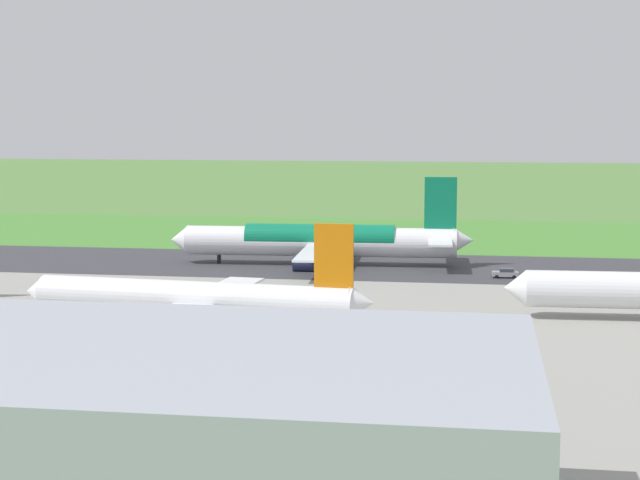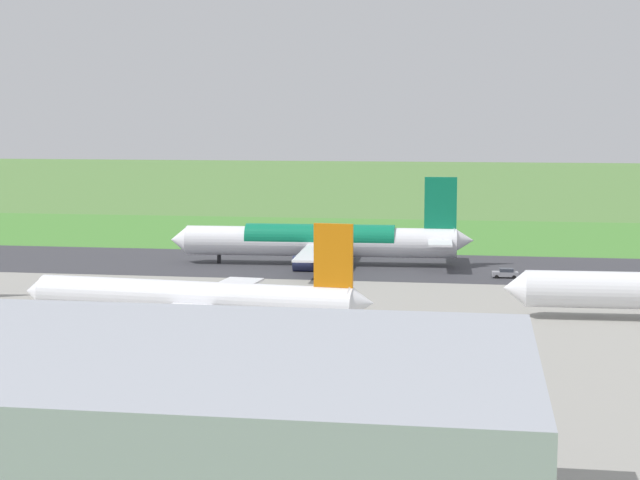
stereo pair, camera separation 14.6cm
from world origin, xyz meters
name	(u,v)px [view 2 (the right image)]	position (x,y,z in m)	size (l,w,h in m)	color
ground_plane	(252,264)	(0.00, 0.00, 0.00)	(800.00, 800.00, 0.00)	#547F3D
runway_asphalt	(252,263)	(0.00, 0.00, 0.03)	(600.00, 33.31, 0.06)	#38383D
apron_concrete	(171,317)	(0.00, 49.09, 0.03)	(440.00, 110.00, 0.05)	gray
grass_verge_foreground	(294,236)	(0.00, -41.36, 0.02)	(600.00, 80.00, 0.04)	#478534
airliner_main	(322,241)	(-12.67, -0.02, 4.35)	(54.10, 44.22, 15.88)	white
airliner_parked_mid	(195,298)	(-4.97, 55.00, 3.72)	(46.64, 38.22, 13.61)	white
service_car_followme	(505,273)	(-44.48, 9.63, 0.84)	(4.27, 2.07, 1.62)	gray
no_stopping_sign	(348,230)	(-11.81, -43.07, 1.35)	(0.60, 0.10, 2.25)	slate
traffic_cone_orange	(327,238)	(-7.82, -37.70, 0.28)	(0.40, 0.40, 0.55)	orange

